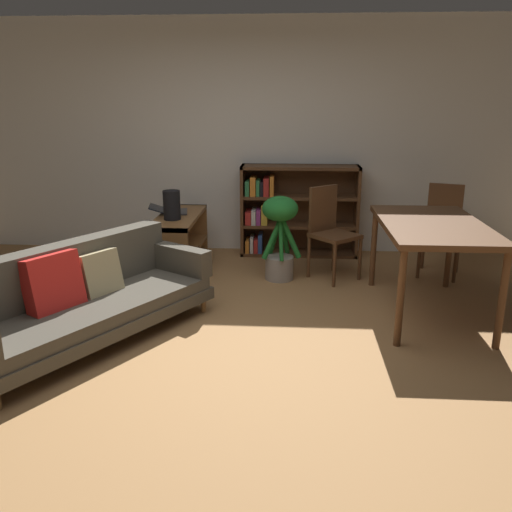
# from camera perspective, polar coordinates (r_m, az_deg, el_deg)

# --- Properties ---
(ground_plane) EXTENTS (8.16, 8.16, 0.00)m
(ground_plane) POSITION_cam_1_polar(r_m,az_deg,el_deg) (4.18, -4.02, -9.17)
(ground_plane) COLOR #9E7042
(back_wall_panel) EXTENTS (6.80, 0.10, 2.70)m
(back_wall_panel) POSITION_cam_1_polar(r_m,az_deg,el_deg) (6.47, -1.03, 12.49)
(back_wall_panel) COLOR silver
(back_wall_panel) RESTS_ON ground_plane
(fabric_couch) EXTENTS (1.72, 2.14, 0.73)m
(fabric_couch) POSITION_cam_1_polar(r_m,az_deg,el_deg) (4.32, -18.18, -4.19)
(fabric_couch) COLOR olive
(fabric_couch) RESTS_ON ground_plane
(media_console) EXTENTS (0.42, 1.21, 0.61)m
(media_console) POSITION_cam_1_polar(r_m,az_deg,el_deg) (5.81, -8.19, 1.25)
(media_console) COLOR brown
(media_console) RESTS_ON ground_plane
(open_laptop) EXTENTS (0.46, 0.38, 0.09)m
(open_laptop) POSITION_cam_1_polar(r_m,az_deg,el_deg) (5.88, -9.14, 4.82)
(open_laptop) COLOR #333338
(open_laptop) RESTS_ON media_console
(desk_speaker) EXTENTS (0.17, 0.17, 0.30)m
(desk_speaker) POSITION_cam_1_polar(r_m,az_deg,el_deg) (5.52, -9.00, 5.40)
(desk_speaker) COLOR black
(desk_speaker) RESTS_ON media_console
(potted_floor_plant) EXTENTS (0.41, 0.36, 0.87)m
(potted_floor_plant) POSITION_cam_1_polar(r_m,az_deg,el_deg) (5.42, 2.57, 2.58)
(potted_floor_plant) COLOR #9E9389
(potted_floor_plant) RESTS_ON ground_plane
(dining_table) EXTENTS (0.84, 1.47, 0.81)m
(dining_table) POSITION_cam_1_polar(r_m,az_deg,el_deg) (4.73, 18.31, 2.48)
(dining_table) COLOR #56351E
(dining_table) RESTS_ON ground_plane
(dining_chair_near) EXTENTS (0.50, 0.51, 0.95)m
(dining_chair_near) POSITION_cam_1_polar(r_m,az_deg,el_deg) (5.93, 19.30, 3.14)
(dining_chair_near) COLOR #56351E
(dining_chair_near) RESTS_ON ground_plane
(dining_chair_far) EXTENTS (0.57, 0.57, 0.95)m
(dining_chair_far) POSITION_cam_1_polar(r_m,az_deg,el_deg) (5.54, 7.91, 2.98)
(dining_chair_far) COLOR #56351E
(dining_chair_far) RESTS_ON ground_plane
(bookshelf) EXTENTS (1.37, 0.36, 1.06)m
(bookshelf) POSITION_cam_1_polar(r_m,az_deg,el_deg) (6.36, 3.83, 4.94)
(bookshelf) COLOR #56351E
(bookshelf) RESTS_ON ground_plane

